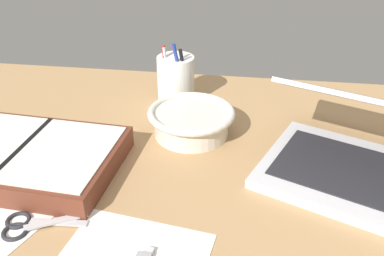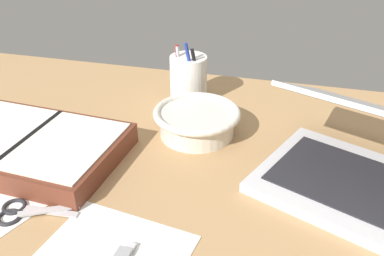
{
  "view_description": "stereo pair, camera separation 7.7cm",
  "coord_description": "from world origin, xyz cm",
  "views": [
    {
      "loc": [
        12.05,
        -56.59,
        47.46
      ],
      "look_at": [
        2.64,
        9.09,
        9.0
      ],
      "focal_mm": 40.0,
      "sensor_mm": 36.0,
      "label": 1
    },
    {
      "loc": [
        19.55,
        -55.07,
        47.46
      ],
      "look_at": [
        2.64,
        9.09,
        9.0
      ],
      "focal_mm": 40.0,
      "sensor_mm": 36.0,
      "label": 2
    }
  ],
  "objects": [
    {
      "name": "pen_cup",
      "position": [
        -4.65,
        33.43,
        7.54
      ],
      "size": [
        8.6,
        8.6,
        15.14
      ],
      "color": "white",
      "rests_on": "desk_top"
    },
    {
      "name": "planner",
      "position": [
        -27.01,
        2.66,
        4.21
      ],
      "size": [
        34.91,
        24.99,
        4.61
      ],
      "rotation": [
        0.0,
        0.0,
        -0.07
      ],
      "color": "brown",
      "rests_on": "desk_top"
    },
    {
      "name": "laptop",
      "position": [
        34.75,
        8.22,
        7.05
      ],
      "size": [
        44.53,
        41.24,
        17.62
      ],
      "rotation": [
        0.0,
        0.0,
        -0.4
      ],
      "color": "silver",
      "rests_on": "desk_top"
    },
    {
      "name": "desk_top",
      "position": [
        0.0,
        0.0,
        1.0
      ],
      "size": [
        140.0,
        100.0,
        2.0
      ],
      "primitive_type": "cube",
      "color": "tan",
      "rests_on": "ground"
    },
    {
      "name": "scissors",
      "position": [
        -19.66,
        -12.1,
        2.34
      ],
      "size": [
        12.74,
        7.55,
        0.8
      ],
      "rotation": [
        0.0,
        0.0,
        0.28
      ],
      "color": "#B7B7BC",
      "rests_on": "desk_top"
    },
    {
      "name": "bowl",
      "position": [
        1.13,
        18.64,
        5.17
      ],
      "size": [
        17.76,
        17.76,
        5.64
      ],
      "color": "silver",
      "rests_on": "desk_top"
    }
  ]
}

